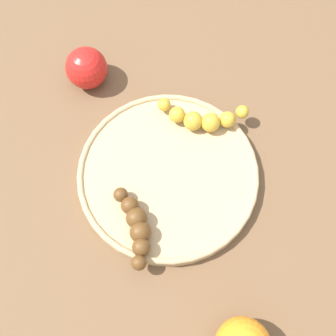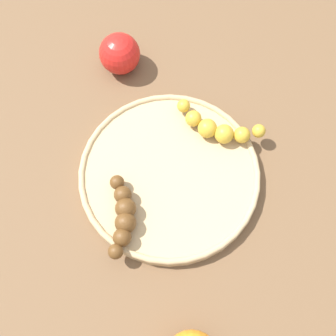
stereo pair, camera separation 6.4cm
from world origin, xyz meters
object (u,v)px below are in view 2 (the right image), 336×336
banana_overripe (121,216)px  banana_spotted (216,127)px  fruit_bowl (168,174)px  apple_red (118,54)px

banana_overripe → banana_spotted: bearing=43.7°
fruit_bowl → apple_red: 0.23m
banana_spotted → apple_red: size_ratio=1.98×
banana_spotted → banana_overripe: bearing=-23.6°
banana_spotted → banana_overripe: size_ratio=1.11×
banana_spotted → banana_overripe: same height
fruit_bowl → apple_red: size_ratio=4.01×
banana_spotted → apple_red: 0.22m
fruit_bowl → apple_red: apple_red is taller
fruit_bowl → banana_overripe: (-0.08, 0.07, 0.02)m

